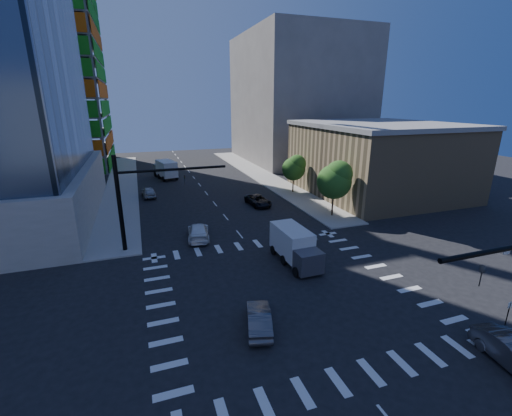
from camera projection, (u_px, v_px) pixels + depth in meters
name	position (u px, v px, depth m)	size (l,w,h in m)	color
ground	(285.00, 290.00, 25.82)	(160.00, 160.00, 0.00)	black
road_markings	(285.00, 290.00, 25.82)	(20.00, 20.00, 0.01)	silver
sidewalk_ne	(260.00, 175.00, 65.76)	(5.00, 60.00, 0.15)	#989590
sidewalk_nw	(122.00, 185.00, 57.93)	(5.00, 60.00, 0.15)	#989590
construction_building	(27.00, 41.00, 65.67)	(25.16, 34.50, 70.60)	slate
commercial_building	(378.00, 158.00, 51.88)	(20.50, 22.50, 10.60)	#8E7852
bg_building_ne	(297.00, 99.00, 79.64)	(24.00, 30.00, 28.00)	#69625F
signal_mast_nw	(136.00, 194.00, 31.41)	(10.20, 0.40, 9.00)	black
tree_south	(336.00, 179.00, 40.90)	(4.16, 4.16, 6.82)	#382316
tree_north	(295.00, 167.00, 52.02)	(3.54, 3.52, 5.78)	#382316
no_parking_sign	(508.00, 314.00, 20.64)	(0.30, 0.06, 2.20)	black
car_nb_far	(258.00, 200.00, 46.62)	(2.30, 4.99, 1.39)	black
car_sb_near	(198.00, 231.00, 35.36)	(2.10, 5.17, 1.50)	white
car_sb_mid	(149.00, 192.00, 50.63)	(1.80, 4.46, 1.52)	#9CA0A3
car_sb_cross	(259.00, 319.00, 21.32)	(1.44, 4.12, 1.36)	#4C4C51
box_truck_near	(296.00, 250.00, 29.69)	(2.60, 5.78, 2.99)	black
box_truck_far	(165.00, 170.00, 62.87)	(4.05, 6.76, 3.31)	black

